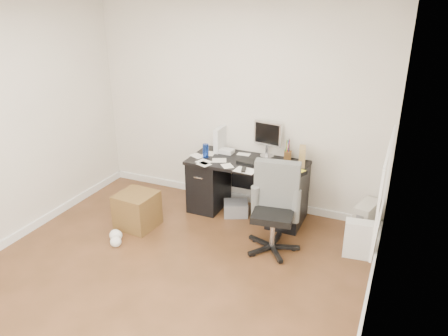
# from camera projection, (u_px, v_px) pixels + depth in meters

# --- Properties ---
(ground) EXTENTS (4.00, 4.00, 0.00)m
(ground) POSITION_uv_depth(u_px,v_px,m) (163.00, 278.00, 4.54)
(ground) COLOR #422A15
(ground) RESTS_ON ground
(room_shell) EXTENTS (4.02, 4.02, 2.71)m
(room_shell) POSITION_uv_depth(u_px,v_px,m) (158.00, 124.00, 3.92)
(room_shell) COLOR beige
(room_shell) RESTS_ON ground
(desk) EXTENTS (1.50, 0.70, 0.75)m
(desk) POSITION_uv_depth(u_px,v_px,m) (247.00, 186.00, 5.67)
(desk) COLOR black
(desk) RESTS_ON ground
(loose_papers) EXTENTS (1.10, 0.60, 0.00)m
(loose_papers) POSITION_uv_depth(u_px,v_px,m) (232.00, 160.00, 5.57)
(loose_papers) COLOR white
(loose_papers) RESTS_ON desk
(lcd_monitor) EXTENTS (0.41, 0.28, 0.48)m
(lcd_monitor) POSITION_uv_depth(u_px,v_px,m) (268.00, 139.00, 5.60)
(lcd_monitor) COLOR silver
(lcd_monitor) RESTS_ON desk
(keyboard) EXTENTS (0.51, 0.24, 0.03)m
(keyboard) POSITION_uv_depth(u_px,v_px,m) (256.00, 163.00, 5.44)
(keyboard) COLOR black
(keyboard) RESTS_ON desk
(computer_mouse) EXTENTS (0.06, 0.06, 0.06)m
(computer_mouse) POSITION_uv_depth(u_px,v_px,m) (281.00, 167.00, 5.29)
(computer_mouse) COLOR silver
(computer_mouse) RESTS_ON desk
(travel_mug) EXTENTS (0.09, 0.09, 0.18)m
(travel_mug) POSITION_uv_depth(u_px,v_px,m) (206.00, 151.00, 5.65)
(travel_mug) COLOR #153396
(travel_mug) RESTS_ON desk
(white_binder) EXTENTS (0.14, 0.29, 0.33)m
(white_binder) POSITION_uv_depth(u_px,v_px,m) (220.00, 139.00, 5.84)
(white_binder) COLOR silver
(white_binder) RESTS_ON desk
(magazine_file) EXTENTS (0.15, 0.22, 0.24)m
(magazine_file) POSITION_uv_depth(u_px,v_px,m) (302.00, 156.00, 5.37)
(magazine_file) COLOR #A78750
(magazine_file) RESTS_ON desk
(pen_cup) EXTENTS (0.13, 0.13, 0.27)m
(pen_cup) POSITION_uv_depth(u_px,v_px,m) (288.00, 150.00, 5.54)
(pen_cup) COLOR #583819
(pen_cup) RESTS_ON desk
(yellow_book) EXTENTS (0.26, 0.29, 0.04)m
(yellow_book) POSITION_uv_depth(u_px,v_px,m) (295.00, 173.00, 5.14)
(yellow_book) COLOR yellow
(yellow_book) RESTS_ON desk
(paper_remote) EXTENTS (0.27, 0.22, 0.02)m
(paper_remote) POSITION_uv_depth(u_px,v_px,m) (245.00, 170.00, 5.26)
(paper_remote) COLOR white
(paper_remote) RESTS_ON desk
(office_chair) EXTENTS (0.66, 0.66, 1.03)m
(office_chair) POSITION_uv_depth(u_px,v_px,m) (274.00, 210.00, 4.84)
(office_chair) COLOR #555755
(office_chair) RESTS_ON ground
(pc_tower) EXTENTS (0.28, 0.45, 0.41)m
(pc_tower) POSITION_uv_depth(u_px,v_px,m) (366.00, 219.00, 5.27)
(pc_tower) COLOR #B4AFA2
(pc_tower) RESTS_ON ground
(shopping_bag) EXTENTS (0.34, 0.26, 0.43)m
(shopping_bag) POSITION_uv_depth(u_px,v_px,m) (359.00, 239.00, 4.83)
(shopping_bag) COLOR silver
(shopping_bag) RESTS_ON ground
(wicker_basket) EXTENTS (0.48, 0.48, 0.45)m
(wicker_basket) POSITION_uv_depth(u_px,v_px,m) (137.00, 210.00, 5.44)
(wicker_basket) COLOR #4D2F17
(wicker_basket) RESTS_ON ground
(desk_printer) EXTENTS (0.39, 0.36, 0.18)m
(desk_printer) POSITION_uv_depth(u_px,v_px,m) (236.00, 208.00, 5.76)
(desk_printer) COLOR slate
(desk_printer) RESTS_ON ground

